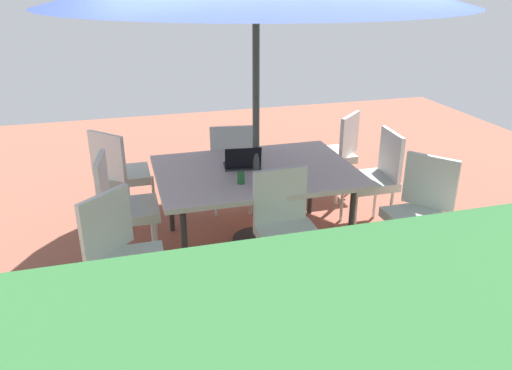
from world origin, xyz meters
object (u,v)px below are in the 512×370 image
dining_table (256,174)px  chair_northwest (421,210)px  chair_southwest (335,151)px  chair_east (123,204)px  chair_south (231,162)px  chair_north (287,227)px  chair_northeast (124,255)px  laptop (242,163)px  chair_southeast (121,171)px  chair_west (375,175)px  cup (241,178)px

dining_table → chair_northwest: (-1.20, 0.78, -0.15)m
dining_table → chair_southwest: 1.40m
chair_east → chair_south: size_ratio=1.00×
chair_north → chair_northeast: bearing=-179.4°
chair_northwest → laptop: bearing=-161.2°
chair_northeast → chair_southwest: 2.85m
dining_table → laptop: bearing=-32.1°
chair_east → chair_southeast: bearing=7.0°
chair_northeast → laptop: (-1.08, -0.92, 0.24)m
dining_table → chair_south: size_ratio=1.79×
dining_table → chair_northeast: bearing=35.7°
chair_west → laptop: 1.33m
chair_north → chair_southwest: bearing=51.0°
chair_east → cup: size_ratio=9.61×
chair_northeast → chair_northwest: size_ratio=1.00×
chair_east → chair_south: bearing=-48.7°
chair_west → chair_east: same height
chair_northeast → chair_east: bearing=46.3°
chair_southwest → chair_south: (1.19, 0.05, 0.00)m
chair_southeast → chair_south: size_ratio=1.00×
chair_west → chair_northeast: bearing=-65.2°
chair_south → chair_southeast: bearing=5.1°
chair_west → laptop: size_ratio=2.81×
chair_northwest → cup: bearing=-148.1°
dining_table → chair_east: size_ratio=1.79×
chair_north → chair_southeast: bearing=123.5°
laptop → chair_west: bearing=-174.5°
chair_south → chair_east: bearing=41.6°
chair_southeast → chair_west: bearing=-151.1°
chair_southwest → chair_southeast: bearing=-42.5°
dining_table → chair_northeast: (1.19, 0.85, -0.15)m
chair_east → chair_southwest: 2.44m
chair_southwest → laptop: size_ratio=2.81×
dining_table → chair_east: chair_east is taller
chair_west → cup: 1.46m
chair_southeast → chair_northeast: same height
laptop → cup: size_ratio=3.42×
chair_southwest → cup: size_ratio=9.61×
chair_east → chair_north: 1.43m
chair_southwest → chair_northwest: size_ratio=1.00×
chair_south → cup: 1.07m
laptop → chair_northwest: bearing=154.3°
chair_north → chair_south: 1.52m
chair_northeast → dining_table: bearing=-6.8°
chair_north → chair_northwest: (-1.16, 0.02, 0.00)m
chair_southwest → chair_northeast: bearing=-6.9°
chair_southeast → chair_northeast: 1.66m
chair_southeast → laptop: 1.31m
dining_table → laptop: laptop is taller
chair_southeast → chair_east: size_ratio=1.00×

